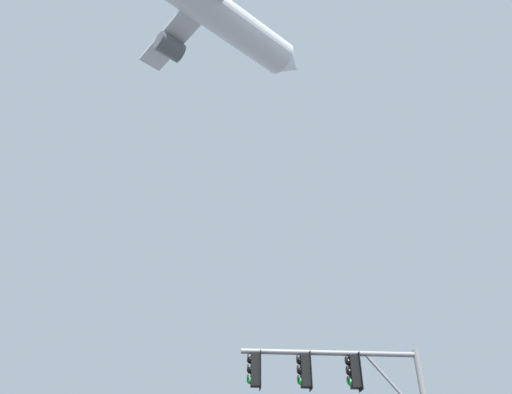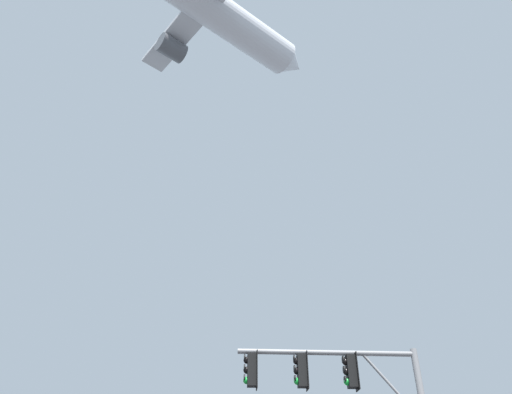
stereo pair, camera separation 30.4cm
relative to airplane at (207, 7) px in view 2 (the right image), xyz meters
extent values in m
cylinder|color=gray|center=(6.82, -16.34, -39.32)|extent=(5.22, 0.41, 0.15)
cylinder|color=gray|center=(8.64, -16.25, -40.28)|extent=(1.63, 0.16, 1.98)
cube|color=black|center=(4.63, -16.44, -39.84)|extent=(0.28, 0.33, 0.90)
cylinder|color=black|center=(4.63, -16.44, -39.33)|extent=(0.05, 0.05, 0.12)
cube|color=black|center=(4.77, -16.44, -39.84)|extent=(0.05, 0.46, 1.04)
sphere|color=black|center=(4.48, -16.45, -39.57)|extent=(0.20, 0.20, 0.20)
cylinder|color=black|center=(4.42, -16.45, -39.51)|extent=(0.05, 0.21, 0.21)
sphere|color=black|center=(4.48, -16.45, -39.85)|extent=(0.20, 0.20, 0.20)
cylinder|color=black|center=(4.42, -16.45, -39.79)|extent=(0.05, 0.21, 0.21)
sphere|color=green|center=(4.48, -16.45, -40.13)|extent=(0.20, 0.20, 0.20)
cylinder|color=black|center=(4.42, -16.45, -40.07)|extent=(0.05, 0.21, 0.21)
cube|color=black|center=(6.06, -16.37, -39.84)|extent=(0.28, 0.33, 0.90)
cylinder|color=black|center=(6.06, -16.37, -39.33)|extent=(0.05, 0.05, 0.12)
cube|color=black|center=(6.20, -16.37, -39.84)|extent=(0.05, 0.46, 1.04)
sphere|color=black|center=(5.92, -16.38, -39.57)|extent=(0.20, 0.20, 0.20)
cylinder|color=black|center=(5.85, -16.38, -39.51)|extent=(0.05, 0.21, 0.21)
sphere|color=black|center=(5.92, -16.38, -39.85)|extent=(0.20, 0.20, 0.20)
cylinder|color=black|center=(5.85, -16.38, -39.79)|extent=(0.05, 0.21, 0.21)
sphere|color=green|center=(5.92, -16.38, -40.13)|extent=(0.20, 0.20, 0.20)
cylinder|color=black|center=(5.85, -16.38, -40.07)|extent=(0.05, 0.21, 0.21)
cube|color=black|center=(7.49, -16.30, -39.84)|extent=(0.28, 0.33, 0.90)
cylinder|color=black|center=(7.49, -16.30, -39.33)|extent=(0.05, 0.05, 0.12)
cube|color=black|center=(7.63, -16.30, -39.84)|extent=(0.05, 0.46, 1.04)
sphere|color=black|center=(7.35, -16.31, -39.57)|extent=(0.20, 0.20, 0.20)
cylinder|color=black|center=(7.28, -16.31, -39.51)|extent=(0.05, 0.21, 0.21)
sphere|color=black|center=(7.35, -16.31, -39.85)|extent=(0.20, 0.20, 0.20)
cylinder|color=black|center=(7.28, -16.31, -39.79)|extent=(0.05, 0.21, 0.21)
sphere|color=green|center=(7.35, -16.31, -40.13)|extent=(0.20, 0.20, 0.20)
cylinder|color=black|center=(7.28, -16.31, -40.07)|extent=(0.05, 0.21, 0.21)
cylinder|color=white|center=(-0.02, -0.02, 0.11)|extent=(18.72, 16.33, 3.76)
cone|color=white|center=(9.06, 7.45, 0.11)|extent=(4.26, 4.40, 3.57)
cube|color=silver|center=(-0.47, -0.39, -0.45)|extent=(14.68, 17.07, 0.42)
cylinder|color=#595B60|center=(-4.02, 3.93, -1.58)|extent=(3.52, 3.42, 2.11)
camera|label=1|loc=(4.29, -30.75, -43.38)|focal=34.29mm
camera|label=2|loc=(4.59, -30.76, -43.38)|focal=34.29mm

